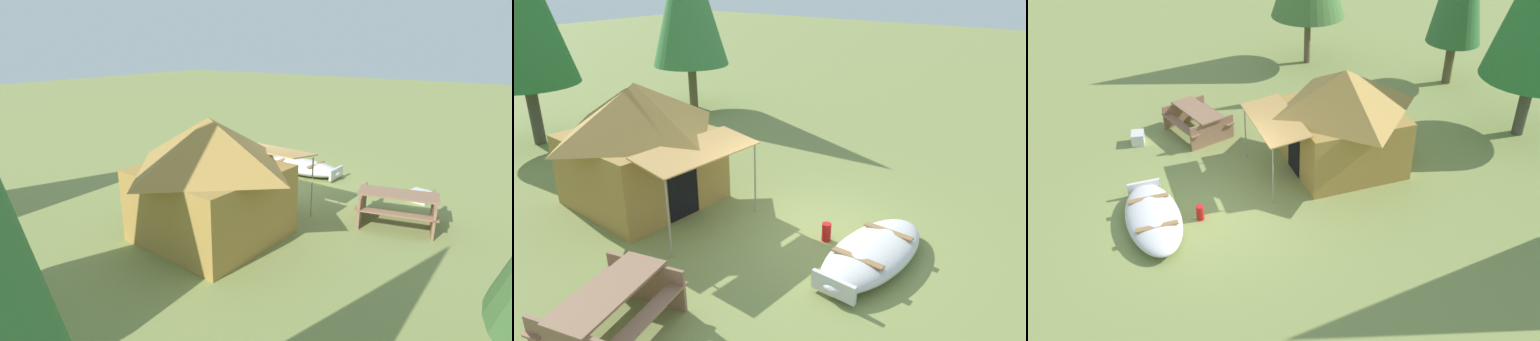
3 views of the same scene
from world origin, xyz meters
TOP-DOWN VIEW (x-y plane):
  - ground_plane at (0.00, 0.00)m, footprint 80.00×80.00m
  - beached_rowboat at (-0.25, -1.47)m, footprint 2.91×1.40m
  - canvas_cabin_tent at (-0.90, 3.82)m, footprint 3.17×4.08m
  - picnic_table at (-4.09, 0.77)m, footprint 2.10×1.79m
  - fuel_can at (-0.04, -0.41)m, footprint 0.19×0.19m

SIDE VIEW (x-z plane):
  - ground_plane at x=0.00m, z-range 0.00..0.00m
  - fuel_can at x=-0.04m, z-range 0.00..0.37m
  - beached_rowboat at x=-0.25m, z-range 0.01..0.44m
  - picnic_table at x=-4.09m, z-range 0.10..0.87m
  - canvas_cabin_tent at x=-0.90m, z-range 0.05..2.75m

